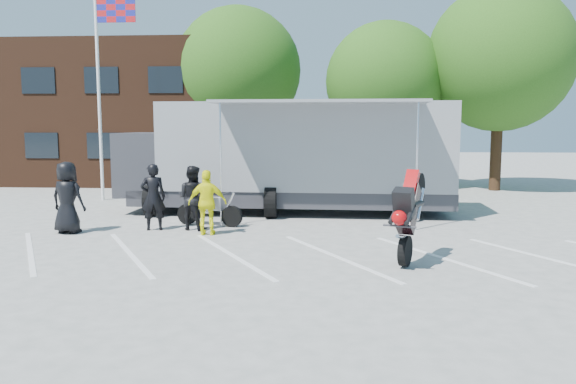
# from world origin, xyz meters

# --- Properties ---
(ground) EXTENTS (100.00, 100.00, 0.00)m
(ground) POSITION_xyz_m (0.00, 0.00, 0.00)
(ground) COLOR #A8A8A2
(ground) RESTS_ON ground
(parking_bay_lines) EXTENTS (18.09, 13.33, 0.01)m
(parking_bay_lines) POSITION_xyz_m (0.00, 1.00, 0.01)
(parking_bay_lines) COLOR white
(parking_bay_lines) RESTS_ON ground
(office_building) EXTENTS (18.00, 8.00, 7.00)m
(office_building) POSITION_xyz_m (-10.00, 18.00, 3.50)
(office_building) COLOR #402214
(office_building) RESTS_ON ground
(flagpole) EXTENTS (1.61, 0.12, 8.00)m
(flagpole) POSITION_xyz_m (-6.24, 10.00, 5.05)
(flagpole) COLOR white
(flagpole) RESTS_ON ground
(tree_left) EXTENTS (6.12, 6.12, 8.64)m
(tree_left) POSITION_xyz_m (-2.00, 16.00, 5.57)
(tree_left) COLOR #382314
(tree_left) RESTS_ON ground
(tree_mid) EXTENTS (5.44, 5.44, 7.68)m
(tree_mid) POSITION_xyz_m (5.00, 15.00, 4.94)
(tree_mid) COLOR #382314
(tree_mid) RESTS_ON ground
(tree_right) EXTENTS (6.46, 6.46, 9.12)m
(tree_right) POSITION_xyz_m (10.00, 14.50, 5.88)
(tree_right) COLOR #382314
(tree_right) RESTS_ON ground
(transporter_truck) EXTENTS (11.79, 5.93, 3.70)m
(transporter_truck) POSITION_xyz_m (1.17, 7.28, 0.00)
(transporter_truck) COLOR gray
(transporter_truck) RESTS_ON ground
(parked_motorcycle) EXTENTS (2.22, 1.19, 1.11)m
(parked_motorcycle) POSITION_xyz_m (-1.09, 4.69, 0.00)
(parked_motorcycle) COLOR silver
(parked_motorcycle) RESTS_ON ground
(stunt_bike_rider) EXTENTS (1.51, 2.04, 2.17)m
(stunt_bike_rider) POSITION_xyz_m (4.30, 0.80, 0.00)
(stunt_bike_rider) COLOR black
(stunt_bike_rider) RESTS_ON ground
(spectator_leather_a) EXTENTS (1.07, 0.81, 1.98)m
(spectator_leather_a) POSITION_xyz_m (-4.72, 3.27, 0.99)
(spectator_leather_a) COLOR black
(spectator_leather_a) RESTS_ON ground
(spectator_leather_b) EXTENTS (0.78, 0.61, 1.89)m
(spectator_leather_b) POSITION_xyz_m (-2.52, 3.89, 0.95)
(spectator_leather_b) COLOR black
(spectator_leather_b) RESTS_ON ground
(spectator_leather_c) EXTENTS (1.05, 0.91, 1.83)m
(spectator_leather_c) POSITION_xyz_m (-1.43, 4.03, 0.91)
(spectator_leather_c) COLOR black
(spectator_leather_c) RESTS_ON ground
(spectator_hivis) EXTENTS (1.06, 0.49, 1.77)m
(spectator_hivis) POSITION_xyz_m (-0.84, 3.30, 0.88)
(spectator_hivis) COLOR #FFFE0D
(spectator_hivis) RESTS_ON ground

